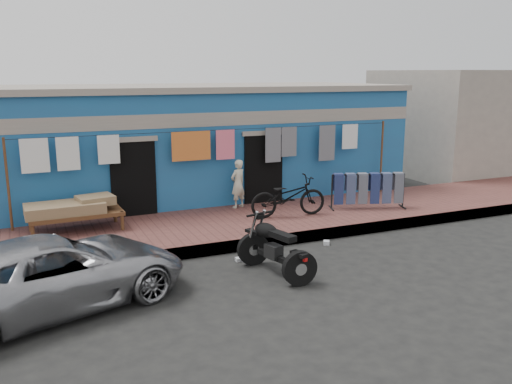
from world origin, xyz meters
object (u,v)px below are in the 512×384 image
at_px(bicycle, 288,192).
at_px(motorcycle, 275,246).
at_px(charpoy, 76,215).
at_px(jeans_rack, 368,190).
at_px(seated_person, 238,184).
at_px(car, 55,272).

relative_size(bicycle, motorcycle, 1.05).
relative_size(motorcycle, charpoy, 0.84).
bearing_deg(jeans_rack, seated_person, 155.03).
xyz_separation_m(car, jeans_rack, (7.85, 2.65, 0.12)).
height_order(bicycle, motorcycle, bicycle).
distance_m(seated_person, bicycle, 1.55).
height_order(seated_person, motorcycle, seated_person).
relative_size(seated_person, bicycle, 0.67).
height_order(seated_person, jeans_rack, seated_person).
distance_m(seated_person, charpoy, 4.16).
bearing_deg(bicycle, car, 122.90).
bearing_deg(jeans_rack, charpoy, 172.97).
bearing_deg(seated_person, car, 16.53).
distance_m(bicycle, charpoy, 4.98).
distance_m(charpoy, jeans_rack, 7.24).
relative_size(car, motorcycle, 2.40).
xyz_separation_m(car, motorcycle, (3.86, -0.10, -0.06)).
bearing_deg(seated_person, bicycle, 97.20).
bearing_deg(charpoy, jeans_rack, -7.03).
bearing_deg(charpoy, motorcycle, -48.70).
distance_m(bicycle, jeans_rack, 2.28).
distance_m(motorcycle, jeans_rack, 4.85).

